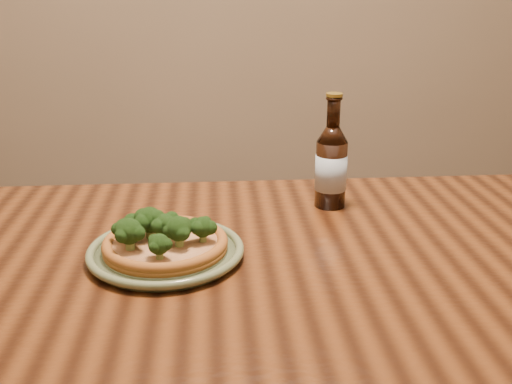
{
  "coord_description": "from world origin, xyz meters",
  "views": [
    {
      "loc": [
        -0.1,
        -0.7,
        1.18
      ],
      "look_at": [
        -0.03,
        0.29,
        0.82
      ],
      "focal_mm": 42.0,
      "sensor_mm": 36.0,
      "label": 1
    }
  ],
  "objects": [
    {
      "name": "plate",
      "position": [
        -0.18,
        0.18,
        0.76
      ],
      "size": [
        0.25,
        0.25,
        0.02
      ],
      "rotation": [
        0.0,
        0.0,
        -0.03
      ],
      "color": "#5B6848",
      "rests_on": "table"
    },
    {
      "name": "table",
      "position": [
        0.0,
        0.1,
        0.66
      ],
      "size": [
        1.6,
        0.9,
        0.75
      ],
      "color": "#4B2610",
      "rests_on": "ground"
    },
    {
      "name": "pizza",
      "position": [
        -0.19,
        0.18,
        0.78
      ],
      "size": [
        0.2,
        0.2,
        0.07
      ],
      "rotation": [
        0.0,
        0.0,
        -0.41
      ],
      "color": "brown",
      "rests_on": "plate"
    },
    {
      "name": "beer_bottle",
      "position": [
        0.12,
        0.39,
        0.83
      ],
      "size": [
        0.06,
        0.06,
        0.22
      ],
      "rotation": [
        0.0,
        0.0,
        -0.36
      ],
      "color": "black",
      "rests_on": "table"
    }
  ]
}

